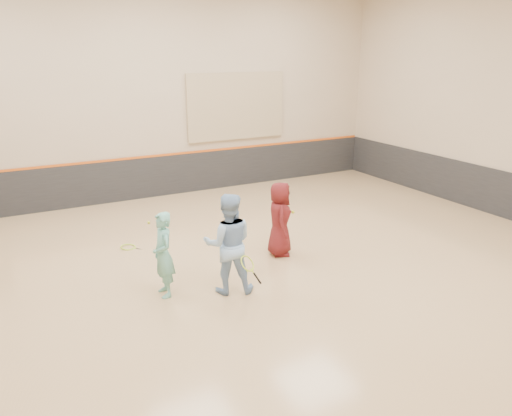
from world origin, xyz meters
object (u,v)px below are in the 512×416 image
girl (163,255)px  young_man (280,219)px  instructor (228,244)px  spare_racket (128,246)px

girl → young_man: bearing=104.3°
girl → young_man: 2.80m
instructor → young_man: size_ratio=1.16×
young_man → spare_racket: (-2.76, 1.86, -0.74)m
girl → young_man: young_man is taller
instructor → young_man: instructor is taller
instructor → girl: bearing=0.7°
spare_racket → young_man: bearing=-34.0°
girl → young_man: (2.72, 0.63, 0.02)m
instructor → spare_racket: 3.22m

